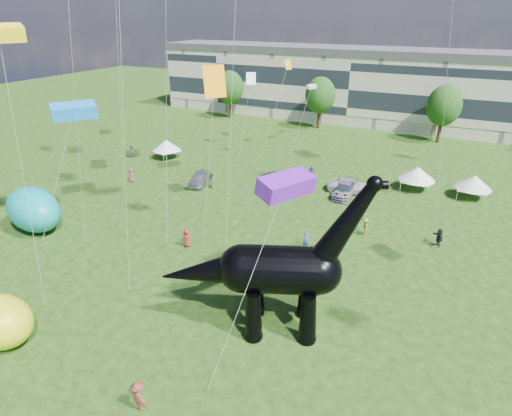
% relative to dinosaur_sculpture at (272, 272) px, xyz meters
% --- Properties ---
extents(ground, '(220.00, 220.00, 0.00)m').
position_rel_dinosaur_sculpture_xyz_m(ground, '(-2.57, -1.40, -4.24)').
color(ground, '#16330C').
rests_on(ground, ground).
extents(terrace_row, '(78.00, 11.00, 12.00)m').
position_rel_dinosaur_sculpture_xyz_m(terrace_row, '(-10.57, 60.60, 1.76)').
color(terrace_row, beige).
rests_on(terrace_row, ground).
extents(tree_far_left, '(5.20, 5.20, 9.44)m').
position_rel_dinosaur_sculpture_xyz_m(tree_far_left, '(-32.57, 51.60, 2.05)').
color(tree_far_left, '#382314').
rests_on(tree_far_left, ground).
extents(tree_mid_left, '(5.20, 5.20, 9.44)m').
position_rel_dinosaur_sculpture_xyz_m(tree_mid_left, '(-14.57, 51.60, 2.05)').
color(tree_mid_left, '#382314').
rests_on(tree_mid_left, ground).
extents(tree_mid_right, '(5.20, 5.20, 9.44)m').
position_rel_dinosaur_sculpture_xyz_m(tree_mid_right, '(5.43, 51.60, 2.05)').
color(tree_mid_right, '#382314').
rests_on(tree_mid_right, ground).
extents(dinosaur_sculpture, '(13.38, 7.15, 11.23)m').
position_rel_dinosaur_sculpture_xyz_m(dinosaur_sculpture, '(0.00, 0.00, 0.00)').
color(dinosaur_sculpture, black).
rests_on(dinosaur_sculpture, ground).
extents(car_silver, '(3.07, 4.94, 1.57)m').
position_rel_dinosaur_sculpture_xyz_m(car_silver, '(-18.46, 19.31, -3.45)').
color(car_silver, '#B9B8BD').
rests_on(car_silver, ground).
extents(car_grey, '(4.47, 3.43, 1.42)m').
position_rel_dinosaur_sculpture_xyz_m(car_grey, '(-9.81, 23.66, -3.53)').
color(car_grey, slate).
rests_on(car_grey, ground).
extents(car_white, '(5.27, 2.91, 1.40)m').
position_rel_dinosaur_sculpture_xyz_m(car_white, '(-1.62, 25.13, -3.54)').
color(car_white, silver).
rests_on(car_white, ground).
extents(car_dark, '(2.33, 5.24, 1.49)m').
position_rel_dinosaur_sculpture_xyz_m(car_dark, '(-1.82, 23.76, -3.49)').
color(car_dark, '#595960').
rests_on(car_dark, ground).
extents(gazebo_near, '(4.09, 4.09, 2.82)m').
position_rel_dinosaur_sculpture_xyz_m(gazebo_near, '(5.10, 29.26, -2.26)').
color(gazebo_near, white).
rests_on(gazebo_near, ground).
extents(gazebo_far, '(3.89, 3.89, 2.70)m').
position_rel_dinosaur_sculpture_xyz_m(gazebo_far, '(11.05, 29.50, -2.35)').
color(gazebo_far, silver).
rests_on(gazebo_far, ground).
extents(gazebo_left, '(4.97, 4.97, 2.67)m').
position_rel_dinosaur_sculpture_xyz_m(gazebo_left, '(-28.17, 25.74, -2.37)').
color(gazebo_left, white).
rests_on(gazebo_left, ground).
extents(inflatable_teal, '(7.51, 5.63, 4.20)m').
position_rel_dinosaur_sculpture_xyz_m(inflatable_teal, '(-25.91, 2.52, -2.14)').
color(inflatable_teal, '#0C969A').
rests_on(inflatable_teal, ground).
extents(inflatable_yellow, '(4.61, 3.66, 3.38)m').
position_rel_dinosaur_sculpture_xyz_m(inflatable_yellow, '(-14.33, -9.03, -2.55)').
color(inflatable_yellow, yellow).
rests_on(inflatable_yellow, ground).
extents(visitors, '(53.00, 45.39, 1.86)m').
position_rel_dinosaur_sculpture_xyz_m(visitors, '(-6.94, 13.98, -3.37)').
color(visitors, '#4E377D').
rests_on(visitors, ground).
extents(kites, '(56.42, 46.38, 24.80)m').
position_rel_dinosaur_sculpture_xyz_m(kites, '(-4.19, 10.16, 13.91)').
color(kites, red).
rests_on(kites, ground).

